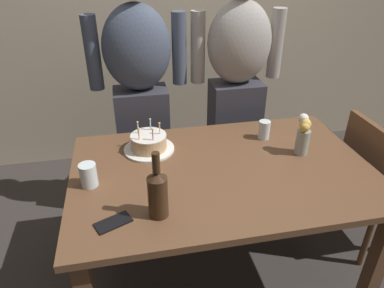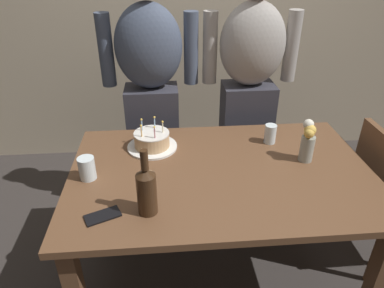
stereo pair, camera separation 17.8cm
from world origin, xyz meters
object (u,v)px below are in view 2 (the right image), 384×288
flower_vase (308,140)px  person_woman_cardigan (249,91)px  cell_phone (103,216)px  water_glass_far (87,168)px  water_glass_near (270,134)px  wine_bottle (147,189)px  person_man_bearded (151,94)px  birthday_cake (152,141)px

flower_vase → person_woman_cardigan: 0.67m
cell_phone → flower_vase: (0.99, 0.36, 0.11)m
water_glass_far → flower_vase: size_ratio=0.50×
water_glass_near → water_glass_far: 1.00m
wine_bottle → flower_vase: 0.87m
wine_bottle → person_man_bearded: bearing=89.7°
birthday_cake → water_glass_far: size_ratio=2.43×
person_woman_cardigan → cell_phone: bearing=50.4°
water_glass_far → person_man_bearded: person_man_bearded is taller
flower_vase → wine_bottle: bearing=-157.0°
flower_vase → person_woman_cardigan: bearing=103.7°
wine_bottle → person_man_bearded: size_ratio=0.18×
cell_phone → person_woman_cardigan: (0.83, 1.00, 0.13)m
water_glass_near → flower_vase: (0.13, -0.20, 0.06)m
cell_phone → person_woman_cardigan: 1.31m
birthday_cake → cell_phone: birthday_cake is taller
water_glass_far → flower_vase: bearing=3.8°
water_glass_near → person_man_bearded: size_ratio=0.06×
water_glass_far → cell_phone: water_glass_far is taller
wine_bottle → water_glass_near: bearing=38.7°
birthday_cake → wine_bottle: size_ratio=0.91×
water_glass_near → water_glass_far: bearing=-164.4°
water_glass_far → wine_bottle: wine_bottle is taller
water_glass_near → wine_bottle: size_ratio=0.36×
flower_vase → water_glass_far: bearing=-176.2°
flower_vase → person_man_bearded: person_man_bearded is taller
flower_vase → person_woman_cardigan: person_woman_cardigan is taller
birthday_cake → water_glass_near: birthday_cake is taller
birthday_cake → person_man_bearded: size_ratio=0.16×
water_glass_near → birthday_cake: bearing=-179.6°
birthday_cake → water_glass_far: bearing=-138.8°
birthday_cake → person_woman_cardigan: bearing=35.7°
birthday_cake → wine_bottle: 0.54m
wine_bottle → person_woman_cardigan: size_ratio=0.18×
water_glass_far → person_man_bearded: 0.78m
person_man_bearded → person_woman_cardigan: bearing=-180.0°
wine_bottle → cell_phone: wine_bottle is taller
person_man_bearded → cell_phone: bearing=79.2°
water_glass_far → person_woman_cardigan: (0.93, 0.72, 0.08)m
water_glass_far → wine_bottle: bearing=-42.6°
birthday_cake → person_woman_cardigan: (0.63, 0.46, 0.09)m
cell_phone → water_glass_far: bearing=86.5°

